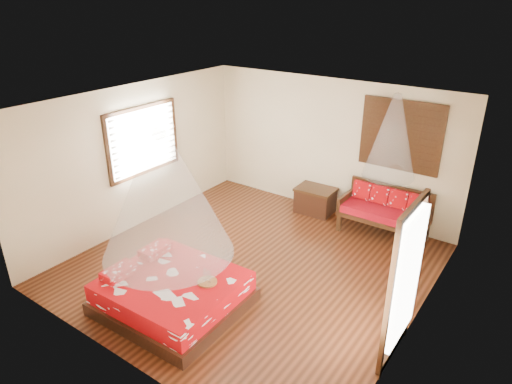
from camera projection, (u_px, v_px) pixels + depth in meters
room at (251, 191)px, 7.33m from camera, size 5.54×5.54×2.84m
bed at (172, 293)px, 6.76m from camera, size 1.99×1.81×0.63m
daybed at (385, 210)px, 8.70m from camera, size 1.64×0.73×0.94m
storage_chest at (315, 200)px, 9.66m from camera, size 0.82×0.61×0.55m
shutter_panel at (401, 136)px, 8.39m from camera, size 1.52×0.06×1.32m
window_left at (144, 140)px, 8.79m from camera, size 0.10×1.74×1.34m
glazed_door at (402, 283)px, 5.58m from camera, size 0.08×1.02×2.16m
wine_tray at (207, 279)px, 6.54m from camera, size 0.28×0.28×0.23m
mosquito_net_main at (164, 195)px, 6.10m from camera, size 1.83×1.83×1.80m
mosquito_net_daybed at (393, 137)px, 8.00m from camera, size 0.93×0.93×1.50m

